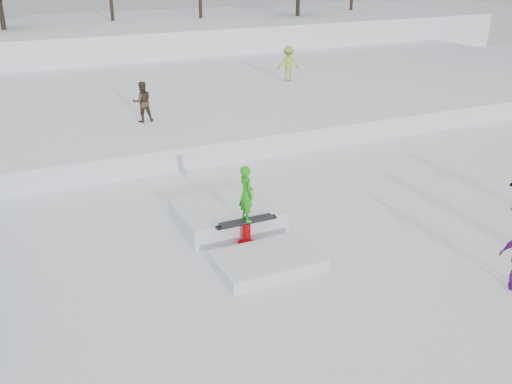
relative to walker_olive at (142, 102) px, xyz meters
name	(u,v)px	position (x,y,z in m)	size (l,w,h in m)	color
ground	(273,270)	(0.17, -10.71, -1.57)	(120.00, 120.00, 0.00)	white
snow_berm	(71,42)	(0.17, 19.29, -0.37)	(60.00, 14.00, 2.40)	white
snow_midrise	(119,101)	(0.17, 5.29, -1.17)	(50.00, 18.00, 0.80)	white
walker_olive	(142,102)	(0.00, 0.00, 0.00)	(0.75, 0.58, 1.54)	#3B2F1E
walker_ygreen	(288,64)	(8.45, 4.19, 0.09)	(1.11, 0.64, 1.72)	#90B52F
jib_rail_feature	(237,225)	(0.12, -8.76, -1.26)	(2.60, 4.40, 2.11)	white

